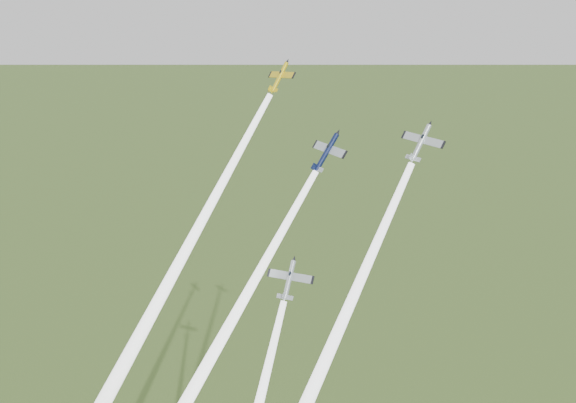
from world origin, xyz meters
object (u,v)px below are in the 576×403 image
object	(u,v)px
plane_yellow	(280,77)
plane_silver_right	(421,142)
plane_silver_low	(289,279)
plane_navy	(327,152)

from	to	relation	value
plane_yellow	plane_silver_right	size ratio (longest dim) A/B	0.98
plane_silver_low	plane_yellow	bearing A→B (deg)	118.16
plane_silver_right	plane_navy	bearing A→B (deg)	-162.97
plane_yellow	plane_silver_low	distance (m)	32.71
plane_silver_low	plane_silver_right	bearing A→B (deg)	23.59
plane_navy	plane_silver_right	size ratio (longest dim) A/B	1.13
plane_yellow	plane_silver_right	bearing A→B (deg)	7.82
plane_silver_right	plane_silver_low	distance (m)	26.81
plane_yellow	plane_silver_right	xyz separation A→B (m)	(26.90, -5.73, -6.02)
plane_navy	plane_yellow	bearing A→B (deg)	175.42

